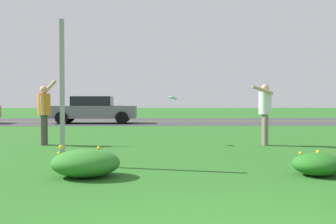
{
  "coord_description": "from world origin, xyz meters",
  "views": [
    {
      "loc": [
        -0.77,
        -2.71,
        1.19
      ],
      "look_at": [
        -0.45,
        8.35,
        0.91
      ],
      "focal_mm": 44.65,
      "sensor_mm": 36.0,
      "label": 1
    }
  ],
  "objects": [
    {
      "name": "ground_plane",
      "position": [
        0.0,
        10.94,
        0.0
      ],
      "size": [
        120.0,
        120.0,
        0.0
      ],
      "primitive_type": "plane",
      "color": "#26601E"
    },
    {
      "name": "daylily_clump_front_right",
      "position": [
        1.83,
        3.88,
        0.18
      ],
      "size": [
        0.8,
        0.81,
        0.4
      ],
      "color": "#23661E",
      "rests_on": "ground"
    },
    {
      "name": "daylily_clump_mid_right",
      "position": [
        -1.88,
        3.86,
        0.22
      ],
      "size": [
        1.08,
        0.96,
        0.49
      ],
      "color": "#2D7526",
      "rests_on": "ground"
    },
    {
      "name": "highway_center_stripe",
      "position": [
        0.0,
        21.89,
        0.01
      ],
      "size": [
        120.0,
        0.16,
        0.0
      ],
      "primitive_type": "cube",
      "color": "yellow",
      "rests_on": "ground"
    },
    {
      "name": "sign_post_near_path",
      "position": [
        -2.5,
        5.06,
        1.35
      ],
      "size": [
        0.07,
        0.1,
        2.7
      ],
      "color": "#93969B",
      "rests_on": "ground"
    },
    {
      "name": "frisbee_pale_blue",
      "position": [
        -0.29,
        8.83,
        1.28
      ],
      "size": [
        0.25,
        0.24,
        0.12
      ],
      "color": "#ADD6E5"
    },
    {
      "name": "person_thrower_orange_shirt",
      "position": [
        -3.81,
        8.71,
        0.97
      ],
      "size": [
        0.48,
        0.49,
        1.79
      ],
      "color": "orange",
      "rests_on": "ground"
    },
    {
      "name": "person_catcher_white_shirt",
      "position": [
        2.16,
        8.43,
        0.99
      ],
      "size": [
        0.57,
        0.5,
        1.65
      ],
      "color": "silver",
      "rests_on": "ground"
    },
    {
      "name": "highway_strip",
      "position": [
        0.0,
        21.89,
        0.0
      ],
      "size": [
        120.0,
        9.23,
        0.01
      ],
      "primitive_type": "cube",
      "color": "#38383A",
      "rests_on": "ground"
    },
    {
      "name": "car_gray_center_left",
      "position": [
        -4.11,
        19.81,
        0.74
      ],
      "size": [
        4.5,
        2.0,
        1.45
      ],
      "color": "slate",
      "rests_on": "ground"
    }
  ]
}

